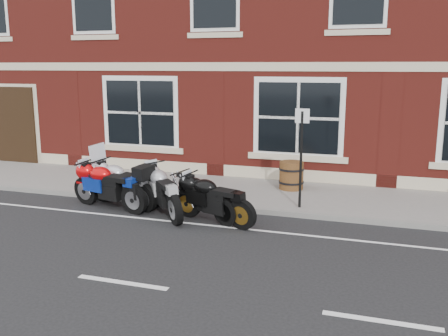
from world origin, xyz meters
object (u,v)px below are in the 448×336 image
at_px(moto_naked_black, 201,195).
at_px(moto_sport_red, 109,185).
at_px(moto_touring_silver, 121,182).
at_px(moto_sport_black, 213,198).
at_px(barrel_planter, 291,175).
at_px(parking_sign, 301,151).
at_px(moto_sport_silver, 165,189).

bearing_deg(moto_naked_black, moto_sport_red, 113.14).
height_order(moto_touring_silver, moto_naked_black, moto_touring_silver).
relative_size(moto_sport_red, moto_sport_black, 1.09).
bearing_deg(barrel_planter, moto_sport_red, -144.25).
relative_size(moto_touring_silver, moto_sport_black, 1.05).
bearing_deg(parking_sign, moto_touring_silver, -166.98).
bearing_deg(moto_sport_silver, moto_sport_red, 137.01).
bearing_deg(moto_touring_silver, moto_sport_black, -82.99).
distance_m(moto_sport_red, moto_sport_silver, 1.50).
bearing_deg(moto_sport_red, moto_sport_silver, -76.71).
bearing_deg(moto_touring_silver, moto_sport_red, 173.66).
xyz_separation_m(moto_sport_red, moto_naked_black, (2.43, -0.07, -0.05)).
bearing_deg(moto_sport_black, barrel_planter, -1.95).
distance_m(moto_sport_black, barrel_planter, 3.31).
bearing_deg(moto_touring_silver, parking_sign, -59.96).
xyz_separation_m(barrel_planter, parking_sign, (0.52, -1.71, 0.98)).
bearing_deg(moto_sport_silver, moto_sport_black, -51.84).
height_order(moto_touring_silver, moto_sport_red, moto_touring_silver).
bearing_deg(moto_naked_black, parking_sign, -34.96).
relative_size(moto_sport_black, parking_sign, 0.90).
relative_size(moto_sport_silver, barrel_planter, 2.41).
xyz_separation_m(moto_sport_silver, parking_sign, (2.98, 1.16, 0.88)).
distance_m(moto_naked_black, parking_sign, 2.54).
relative_size(moto_touring_silver, moto_sport_silver, 1.21).
bearing_deg(parking_sign, moto_naked_black, -147.16).
bearing_deg(moto_touring_silver, moto_naked_black, -80.34).
bearing_deg(parking_sign, barrel_planter, 109.43).
bearing_deg(barrel_planter, moto_touring_silver, -146.44).
relative_size(moto_naked_black, barrel_planter, 2.60).
distance_m(moto_sport_black, parking_sign, 2.37).
xyz_separation_m(moto_touring_silver, moto_naked_black, (2.27, -0.39, -0.07)).
xyz_separation_m(moto_sport_black, barrel_planter, (1.17, 3.10, -0.06)).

